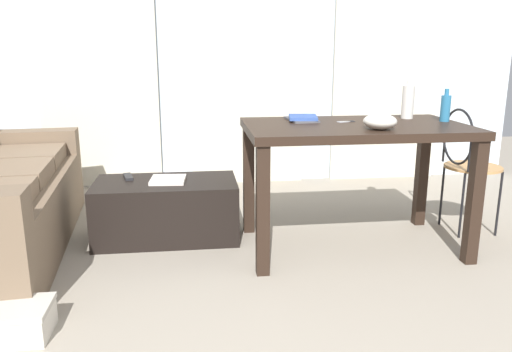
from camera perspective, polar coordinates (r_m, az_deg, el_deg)
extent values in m
plane|color=gray|center=(2.88, 3.52, -10.75)|extent=(8.07, 8.07, 0.00)
cube|color=silver|center=(4.68, -1.11, 15.66)|extent=(5.09, 0.10, 2.67)
cube|color=beige|center=(4.63, -17.67, 13.48)|extent=(1.02, 0.03, 2.42)
cube|color=beige|center=(4.59, -0.99, 14.12)|extent=(1.02, 0.03, 2.42)
cube|color=beige|center=(4.90, 14.76, 13.68)|extent=(1.02, 0.03, 2.42)
cube|color=brown|center=(4.21, -25.01, 3.44)|extent=(0.82, 0.27, 0.18)
cube|color=#7D664F|center=(3.86, -25.35, 1.92)|extent=(0.61, 0.54, 0.10)
cube|color=black|center=(3.36, -10.08, -3.75)|extent=(0.91, 0.50, 0.38)
cube|color=black|center=(3.09, 11.19, 5.32)|extent=(1.32, 0.78, 0.05)
cube|color=black|center=(2.72, 0.77, -4.03)|extent=(0.07, 0.07, 0.73)
cube|color=black|center=(3.12, 23.49, -2.83)|extent=(0.07, 0.07, 0.73)
cube|color=black|center=(3.37, -0.84, -0.44)|extent=(0.07, 0.07, 0.73)
cube|color=black|center=(3.70, 18.23, 0.18)|extent=(0.07, 0.07, 0.73)
cylinder|color=#B7844C|center=(3.67, 23.34, 0.94)|extent=(0.37, 0.37, 0.02)
cylinder|color=black|center=(3.69, 25.78, -2.89)|extent=(0.02, 0.02, 0.44)
cylinder|color=black|center=(3.90, 23.66, -1.81)|extent=(0.02, 0.02, 0.44)
cylinder|color=black|center=(3.55, 22.27, -3.16)|extent=(0.02, 0.02, 0.44)
cylinder|color=black|center=(3.77, 20.28, -2.01)|extent=(0.02, 0.02, 0.44)
torus|color=black|center=(3.57, 21.87, 4.15)|extent=(0.02, 0.37, 0.37)
cylinder|color=black|center=(3.45, 23.03, 2.02)|extent=(0.02, 0.02, 0.20)
cylinder|color=black|center=(3.72, 20.51, 3.07)|extent=(0.02, 0.02, 0.20)
cylinder|color=beige|center=(3.41, 16.81, 7.98)|extent=(0.08, 0.08, 0.21)
cylinder|color=beige|center=(3.40, 16.95, 9.97)|extent=(0.03, 0.03, 0.03)
cylinder|color=teal|center=(3.35, 20.64, 7.17)|extent=(0.06, 0.06, 0.16)
cylinder|color=teal|center=(3.34, 20.79, 8.88)|extent=(0.03, 0.03, 0.04)
ellipsoid|color=beige|center=(2.90, 13.86, 6.01)|extent=(0.19, 0.19, 0.09)
cube|color=#4C4C51|center=(3.19, 5.15, 6.38)|extent=(0.18, 0.28, 0.01)
cube|color=#33519E|center=(3.18, 5.33, 6.63)|extent=(0.20, 0.24, 0.02)
cube|color=#9EA0A5|center=(3.15, 9.99, 6.05)|extent=(0.08, 0.05, 0.00)
torus|color=#262628|center=(3.19, 10.78, 6.11)|extent=(0.03, 0.03, 0.00)
cube|color=#9EA0A5|center=(3.16, 9.84, 6.09)|extent=(0.08, 0.02, 0.00)
torus|color=#262628|center=(3.18, 10.85, 6.10)|extent=(0.03, 0.03, 0.00)
cube|color=#232326|center=(3.44, -14.27, -0.07)|extent=(0.08, 0.17, 0.02)
cube|color=silver|center=(3.30, -9.92, -0.42)|extent=(0.23, 0.24, 0.02)
cube|color=beige|center=(2.50, -26.08, -14.85)|extent=(0.34, 0.23, 0.12)
cube|color=beige|center=(2.47, -26.26, -13.38)|extent=(0.35, 0.24, 0.02)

